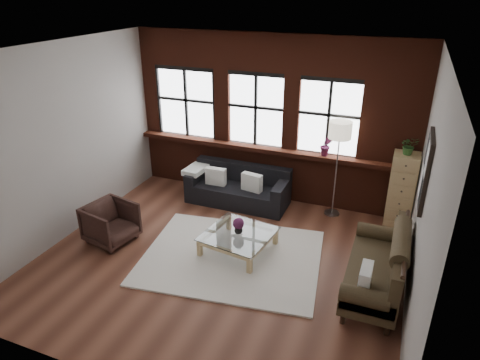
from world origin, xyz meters
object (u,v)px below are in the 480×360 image
at_px(coffee_table, 238,242).
at_px(floor_lamp, 337,166).
at_px(vase, 238,229).
at_px(vintage_settee, 375,263).
at_px(drawer_chest, 401,192).
at_px(armchair, 111,223).
at_px(dark_sofa, 238,186).

distance_m(coffee_table, floor_lamp, 2.30).
distance_m(vase, floor_lamp, 2.23).
bearing_deg(vintage_settee, drawer_chest, 83.82).
xyz_separation_m(armchair, coffee_table, (2.10, 0.50, -0.18)).
distance_m(vintage_settee, vase, 2.14).
distance_m(coffee_table, vase, 0.24).
bearing_deg(armchair, dark_sofa, -23.62).
bearing_deg(vintage_settee, dark_sofa, 146.88).
bearing_deg(armchair, coffee_table, -64.90).
bearing_deg(dark_sofa, floor_lamp, 7.29).
distance_m(armchair, coffee_table, 2.16).
bearing_deg(vase, armchair, -166.63).
relative_size(coffee_table, floor_lamp, 0.52).
height_order(dark_sofa, vintage_settee, vintage_settee).
bearing_deg(coffee_table, vase, 180.00).
bearing_deg(floor_lamp, vintage_settee, -65.39).
xyz_separation_m(vase, floor_lamp, (1.19, 1.79, 0.58)).
bearing_deg(coffee_table, dark_sofa, 112.23).
distance_m(vintage_settee, floor_lamp, 2.29).
distance_m(drawer_chest, floor_lamp, 1.18).
bearing_deg(floor_lamp, dark_sofa, -172.71).
height_order(drawer_chest, floor_lamp, floor_lamp).
bearing_deg(vintage_settee, floor_lamp, 114.61).
xyz_separation_m(vase, drawer_chest, (2.34, 1.73, 0.29)).
xyz_separation_m(vintage_settee, drawer_chest, (0.21, 1.97, 0.21)).
height_order(armchair, drawer_chest, drawer_chest).
xyz_separation_m(dark_sofa, coffee_table, (0.64, -1.56, -0.19)).
distance_m(armchair, floor_lamp, 4.06).
bearing_deg(dark_sofa, vintage_settee, -33.12).
bearing_deg(vintage_settee, vase, 173.51).
bearing_deg(dark_sofa, coffee_table, -67.77).
relative_size(armchair, coffee_table, 0.73).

